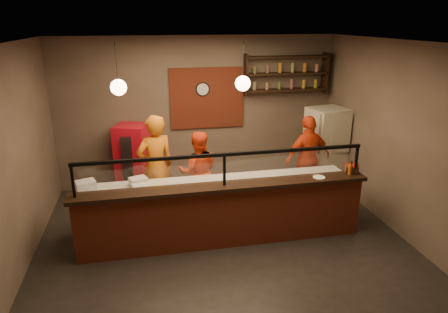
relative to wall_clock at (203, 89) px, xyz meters
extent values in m
plane|color=black|center=(-0.10, -2.46, -2.10)|extent=(6.00, 6.00, 0.00)
plane|color=#332B28|center=(-0.10, -2.46, 1.10)|extent=(6.00, 6.00, 0.00)
plane|color=#6C5B4F|center=(-0.10, 0.04, -0.50)|extent=(6.00, 0.00, 6.00)
plane|color=#6C5B4F|center=(-3.10, -2.46, -0.50)|extent=(0.00, 5.00, 5.00)
plane|color=#6C5B4F|center=(2.90, -2.46, -0.50)|extent=(0.00, 5.00, 5.00)
plane|color=#6C5B4F|center=(-0.10, -4.96, -0.50)|extent=(6.00, 0.00, 6.00)
cube|color=#963920|center=(0.10, 0.01, -0.20)|extent=(1.60, 0.04, 1.30)
cube|color=#963920|center=(-0.10, -2.76, -1.60)|extent=(4.60, 0.25, 1.00)
cube|color=black|center=(-0.10, -2.76, -1.07)|extent=(4.70, 0.37, 0.06)
cube|color=gray|center=(-0.10, -2.26, -1.68)|extent=(4.60, 0.75, 0.85)
cube|color=beige|center=(-0.10, -2.26, -1.23)|extent=(4.60, 0.75, 0.05)
cube|color=white|center=(-0.10, -2.76, -0.79)|extent=(4.40, 0.02, 0.50)
cube|color=black|center=(-0.10, -2.76, -0.54)|extent=(4.50, 0.05, 0.05)
cube|color=black|center=(-2.32, -2.76, -0.79)|extent=(0.04, 0.04, 0.50)
cube|color=black|center=(-0.10, -2.76, -0.79)|extent=(0.04, 0.04, 0.50)
cube|color=black|center=(2.12, -2.76, -0.79)|extent=(0.04, 0.04, 0.50)
cube|color=black|center=(1.80, -0.14, -0.05)|extent=(1.80, 0.28, 0.04)
cube|color=black|center=(1.80, -0.14, 0.30)|extent=(1.80, 0.28, 0.04)
cube|color=black|center=(1.80, -0.14, 0.65)|extent=(1.80, 0.28, 0.04)
cube|color=black|center=(0.90, -0.14, 0.30)|extent=(0.04, 0.28, 0.85)
cube|color=black|center=(2.70, -0.14, 0.30)|extent=(0.04, 0.28, 0.85)
cylinder|color=black|center=(0.00, 0.00, 0.00)|extent=(0.30, 0.04, 0.30)
cylinder|color=black|center=(-1.60, -2.26, 0.80)|extent=(0.01, 0.01, 0.60)
sphere|color=#FFB98C|center=(-1.60, -2.26, 0.45)|extent=(0.24, 0.24, 0.24)
cylinder|color=black|center=(0.30, -2.26, 0.80)|extent=(0.01, 0.01, 0.60)
sphere|color=#FFB98C|center=(0.30, -2.26, 0.45)|extent=(0.24, 0.24, 0.24)
imported|color=#CD6A13|center=(-1.11, -1.45, -1.14)|extent=(0.82, 0.68, 1.92)
imported|color=red|center=(-0.33, -1.42, -1.31)|extent=(0.83, 0.68, 1.57)
imported|color=red|center=(1.90, -1.34, -1.23)|extent=(1.09, 0.66, 1.74)
cube|color=beige|center=(2.50, -0.88, -1.22)|extent=(0.85, 0.81, 1.76)
cube|color=red|center=(-1.53, -0.31, -1.36)|extent=(0.79, 0.76, 1.48)
cylinder|color=beige|center=(0.91, -2.39, -1.19)|extent=(0.60, 0.60, 0.01)
cube|color=silver|center=(-2.25, -2.14, -1.12)|extent=(0.36, 0.32, 0.15)
cube|color=silver|center=(-1.42, -2.13, -1.13)|extent=(0.33, 0.30, 0.14)
cube|color=silver|center=(-1.37, -2.45, -1.13)|extent=(0.31, 0.27, 0.14)
cylinder|color=yellow|center=(-1.22, -2.31, -1.17)|extent=(0.35, 0.11, 0.06)
cube|color=black|center=(2.10, -2.69, -0.98)|extent=(0.24, 0.22, 0.11)
cylinder|color=black|center=(2.07, -2.69, -0.93)|extent=(0.05, 0.05, 0.22)
cylinder|color=white|center=(1.48, -2.78, -1.03)|extent=(0.26, 0.26, 0.01)
camera|label=1|loc=(-1.26, -8.37, 1.42)|focal=32.00mm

